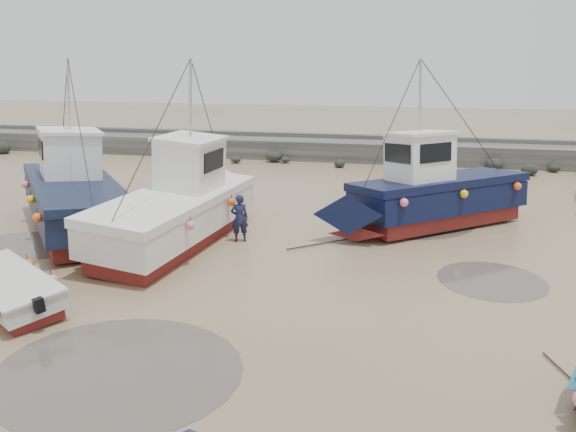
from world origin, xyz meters
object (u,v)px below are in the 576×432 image
cabin_boat_1 (182,205)px  cabin_boat_2 (428,193)px  dinghy_0 (5,282)px  cabin_boat_0 (70,193)px  person (240,241)px

cabin_boat_1 → cabin_boat_2: 9.08m
dinghy_0 → cabin_boat_1: (2.73, 5.77, 0.78)m
dinghy_0 → cabin_boat_1: cabin_boat_1 is taller
dinghy_0 → cabin_boat_0: size_ratio=0.59×
dinghy_0 → cabin_boat_0: cabin_boat_0 is taller
dinghy_0 → person: 7.71m
cabin_boat_0 → dinghy_0: bearing=-112.0°
cabin_boat_0 → person: 6.93m
cabin_boat_1 → person: (1.97, 0.31, -1.32)m
cabin_boat_1 → cabin_boat_2: same height
dinghy_0 → cabin_boat_1: size_ratio=0.53×
cabin_boat_1 → dinghy_0: bearing=-107.5°
cabin_boat_0 → person: (6.80, -0.47, -1.30)m
cabin_boat_0 → cabin_boat_2: size_ratio=1.13×
person → dinghy_0: bearing=27.6°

